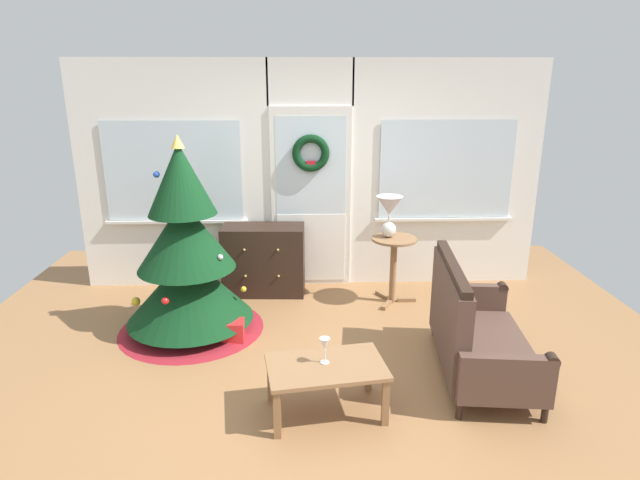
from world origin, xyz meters
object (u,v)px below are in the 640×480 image
at_px(christmas_tree, 187,263).
at_px(dresser_cabinet, 264,260).
at_px(settee_sofa, 472,331).
at_px(side_table, 394,257).
at_px(wine_glass, 325,345).
at_px(gift_box, 233,331).
at_px(coffee_table, 326,372).
at_px(table_lamp, 389,211).

height_order(christmas_tree, dresser_cabinet, christmas_tree).
distance_m(dresser_cabinet, settee_sofa, 2.53).
height_order(christmas_tree, side_table, christmas_tree).
relative_size(settee_sofa, side_table, 2.01).
distance_m(settee_sofa, wine_glass, 1.32).
bearing_deg(gift_box, christmas_tree, 149.16).
bearing_deg(settee_sofa, side_table, 105.38).
height_order(dresser_cabinet, wine_glass, dresser_cabinet).
relative_size(settee_sofa, wine_glass, 7.51).
relative_size(christmas_tree, gift_box, 9.43).
height_order(christmas_tree, coffee_table, christmas_tree).
relative_size(christmas_tree, settee_sofa, 1.28).
bearing_deg(table_lamp, coffee_table, -110.55).
distance_m(dresser_cabinet, wine_glass, 2.33).
xyz_separation_m(dresser_cabinet, table_lamp, (1.35, -0.28, 0.62)).
bearing_deg(settee_sofa, christmas_tree, 160.38).
height_order(side_table, gift_box, side_table).
distance_m(christmas_tree, side_table, 2.14).
distance_m(christmas_tree, coffee_table, 1.90).
relative_size(dresser_cabinet, table_lamp, 2.08).
height_order(settee_sofa, gift_box, settee_sofa).
relative_size(christmas_tree, table_lamp, 4.26).
relative_size(settee_sofa, gift_box, 7.37).
bearing_deg(side_table, table_lamp, 146.31).
height_order(christmas_tree, table_lamp, christmas_tree).
bearing_deg(settee_sofa, coffee_table, -157.24).
distance_m(side_table, table_lamp, 0.50).
xyz_separation_m(settee_sofa, table_lamp, (-0.46, 1.50, 0.64)).
height_order(coffee_table, wine_glass, wine_glass).
xyz_separation_m(dresser_cabinet, gift_box, (-0.21, -1.16, -0.29)).
height_order(wine_glass, gift_box, wine_glass).
height_order(side_table, wine_glass, side_table).
distance_m(dresser_cabinet, gift_box, 1.21).
distance_m(christmas_tree, wine_glass, 1.84).
relative_size(coffee_table, gift_box, 4.57).
height_order(dresser_cabinet, gift_box, dresser_cabinet).
distance_m(side_table, gift_box, 1.87).
xyz_separation_m(wine_glass, gift_box, (-0.80, 1.10, -0.43)).
bearing_deg(side_table, dresser_cabinet, 167.26).
xyz_separation_m(christmas_tree, dresser_cabinet, (0.65, 0.90, -0.29)).
bearing_deg(dresser_cabinet, side_table, -12.74).
bearing_deg(dresser_cabinet, gift_box, -100.51).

